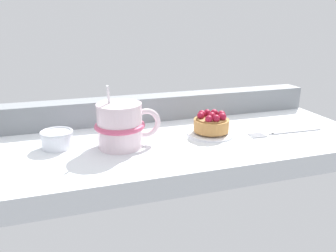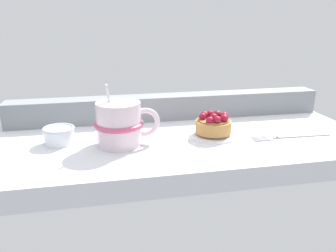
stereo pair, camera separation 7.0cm
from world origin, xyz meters
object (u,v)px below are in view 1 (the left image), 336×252
object	(u,v)px
raspberry_tart	(211,123)
dessert_fork	(285,132)
dessert_plate	(211,133)
sugar_bowl	(57,139)
coffee_mug	(121,125)

from	to	relation	value
raspberry_tart	dessert_fork	bearing A→B (deg)	-14.51
dessert_plate	sugar_bowl	world-z (taller)	sugar_bowl
dessert_fork	raspberry_tart	bearing A→B (deg)	165.49
dessert_plate	raspberry_tart	xyz separation A→B (cm)	(0.03, 0.02, 2.34)
raspberry_tart	coffee_mug	size ratio (longest dim) A/B	0.58
coffee_mug	dessert_fork	world-z (taller)	coffee_mug
dessert_fork	sugar_bowl	distance (cm)	49.58
dessert_plate	coffee_mug	size ratio (longest dim) A/B	0.77
sugar_bowl	dessert_fork	bearing A→B (deg)	-7.52
raspberry_tart	sugar_bowl	xyz separation A→B (cm)	(-32.73, 2.24, -0.86)
dessert_plate	coffee_mug	xyz separation A→B (cm)	(-20.23, -1.02, 4.07)
coffee_mug	sugar_bowl	distance (cm)	13.15
dessert_fork	sugar_bowl	xyz separation A→B (cm)	(-49.13, 6.48, 1.60)
coffee_mug	sugar_bowl	size ratio (longest dim) A/B	2.07
raspberry_tart	coffee_mug	bearing A→B (deg)	-177.05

